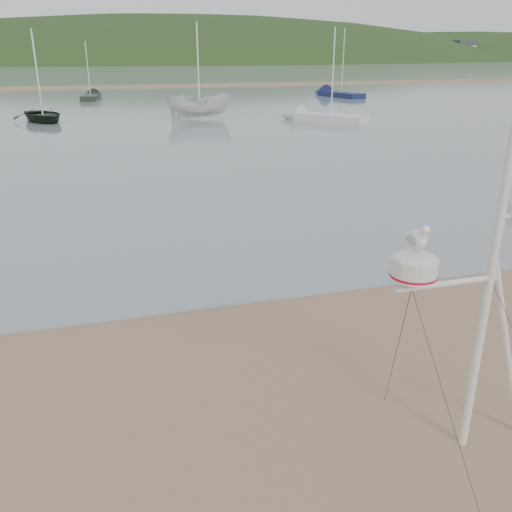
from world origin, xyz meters
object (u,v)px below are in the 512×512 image
object	(u,v)px
mast_rig	(474,367)
sailboat_dark_mid	(93,96)
sailboat_white_near	(309,117)
boat_white	(199,84)
sailboat_blue_far	(329,93)
boat_dark	(39,88)

from	to	relation	value
mast_rig	sailboat_dark_mid	bearing A→B (deg)	94.16
mast_rig	sailboat_white_near	bearing A→B (deg)	71.77
boat_white	sailboat_blue_far	bearing A→B (deg)	-47.53
sailboat_dark_mid	sailboat_blue_far	world-z (taller)	sailboat_blue_far
boat_white	sailboat_white_near	xyz separation A→B (m)	(7.00, -3.17, -2.05)
boat_white	sailboat_dark_mid	bearing A→B (deg)	19.35
mast_rig	sailboat_dark_mid	distance (m)	53.40
mast_rig	boat_dark	size ratio (longest dim) A/B	1.10
boat_white	sailboat_white_near	distance (m)	7.95
mast_rig	sailboat_blue_far	distance (m)	53.95
boat_white	sailboat_blue_far	world-z (taller)	sailboat_blue_far
boat_dark	sailboat_blue_far	world-z (taller)	sailboat_blue_far
boat_dark	boat_white	xyz separation A→B (m)	(10.46, -1.17, 0.14)
sailboat_blue_far	mast_rig	bearing A→B (deg)	-111.79
mast_rig	boat_dark	world-z (taller)	mast_rig
mast_rig	boat_dark	distance (m)	36.07
mast_rig	sailboat_blue_far	world-z (taller)	sailboat_blue_far
sailboat_blue_far	boat_white	bearing A→B (deg)	-136.55
mast_rig	sailboat_dark_mid	world-z (taller)	sailboat_dark_mid
boat_dark	sailboat_white_near	bearing A→B (deg)	-37.22
sailboat_dark_mid	mast_rig	bearing A→B (deg)	-85.84
sailboat_blue_far	sailboat_white_near	distance (m)	21.47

